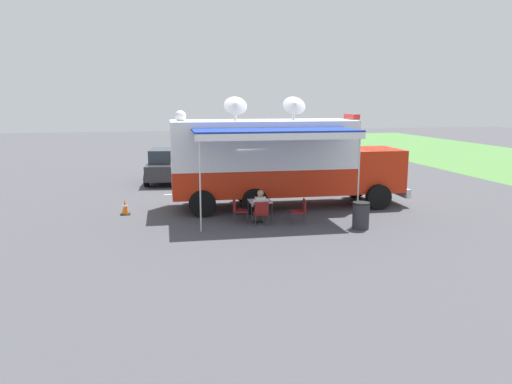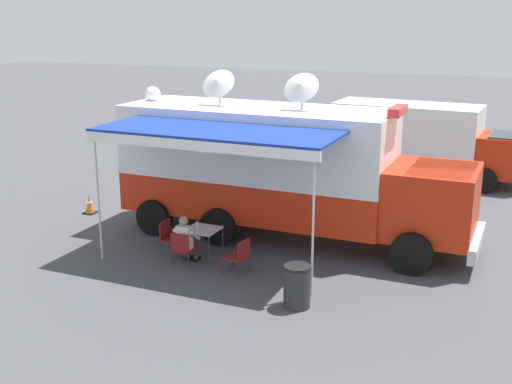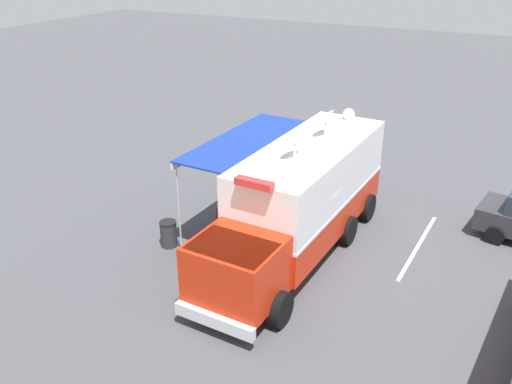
{
  "view_description": "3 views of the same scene",
  "coord_description": "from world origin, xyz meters",
  "px_view_note": "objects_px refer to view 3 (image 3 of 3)",
  "views": [
    {
      "loc": [
        19.25,
        -4.63,
        4.33
      ],
      "look_at": [
        2.26,
        -0.78,
        1.07
      ],
      "focal_mm": 35.0,
      "sensor_mm": 36.0,
      "label": 1
    },
    {
      "loc": [
        15.89,
        6.11,
        5.91
      ],
      "look_at": [
        1.7,
        0.63,
        1.68
      ],
      "focal_mm": 45.5,
      "sensor_mm": 36.0,
      "label": 2
    },
    {
      "loc": [
        -5.89,
        15.29,
        9.49
      ],
      "look_at": [
        1.95,
        0.11,
        1.49
      ],
      "focal_mm": 38.14,
      "sensor_mm": 36.0,
      "label": 3
    }
  ],
  "objects_px": {
    "seated_responder": "(247,199)",
    "trash_bin": "(169,234)",
    "command_truck": "(299,198)",
    "water_bottle": "(257,198)",
    "folding_chair_spare_by_truck": "(224,218)",
    "folding_chair_beside_table": "(266,198)",
    "folding_chair_at_table": "(242,201)",
    "folding_table": "(260,204)",
    "traffic_cone": "(353,177)"
  },
  "relations": [
    {
      "from": "command_truck",
      "to": "folding_chair_at_table",
      "type": "distance_m",
      "value": 3.58
    },
    {
      "from": "folding_chair_beside_table",
      "to": "folding_chair_spare_by_truck",
      "type": "relative_size",
      "value": 1.0
    },
    {
      "from": "seated_responder",
      "to": "trash_bin",
      "type": "xyz_separation_m",
      "value": [
        1.27,
        3.2,
        -0.2
      ]
    },
    {
      "from": "folding_chair_spare_by_truck",
      "to": "seated_responder",
      "type": "xyz_separation_m",
      "value": [
        -0.14,
        -1.45,
        0.14
      ]
    },
    {
      "from": "command_truck",
      "to": "folding_chair_spare_by_truck",
      "type": "height_order",
      "value": "command_truck"
    },
    {
      "from": "folding_table",
      "to": "folding_chair_beside_table",
      "type": "height_order",
      "value": "folding_chair_beside_table"
    },
    {
      "from": "water_bottle",
      "to": "folding_chair_at_table",
      "type": "height_order",
      "value": "water_bottle"
    },
    {
      "from": "water_bottle",
      "to": "trash_bin",
      "type": "xyz_separation_m",
      "value": [
        1.76,
        3.13,
        -0.38
      ]
    },
    {
      "from": "folding_chair_beside_table",
      "to": "folding_chair_spare_by_truck",
      "type": "distance_m",
      "value": 2.24
    },
    {
      "from": "folding_chair_beside_table",
      "to": "folding_chair_spare_by_truck",
      "type": "bearing_deg",
      "value": 74.58
    },
    {
      "from": "command_truck",
      "to": "folding_table",
      "type": "relative_size",
      "value": 11.51
    },
    {
      "from": "folding_table",
      "to": "seated_responder",
      "type": "bearing_deg",
      "value": -13.0
    },
    {
      "from": "folding_table",
      "to": "trash_bin",
      "type": "relative_size",
      "value": 0.91
    },
    {
      "from": "water_bottle",
      "to": "folding_chair_at_table",
      "type": "distance_m",
      "value": 0.75
    },
    {
      "from": "folding_chair_beside_table",
      "to": "traffic_cone",
      "type": "relative_size",
      "value": 1.5
    },
    {
      "from": "folding_chair_beside_table",
      "to": "trash_bin",
      "type": "bearing_deg",
      "value": 66.14
    },
    {
      "from": "folding_chair_spare_by_truck",
      "to": "trash_bin",
      "type": "height_order",
      "value": "trash_bin"
    },
    {
      "from": "command_truck",
      "to": "folding_chair_beside_table",
      "type": "bearing_deg",
      "value": -44.24
    },
    {
      "from": "seated_responder",
      "to": "folding_table",
      "type": "bearing_deg",
      "value": 167.0
    },
    {
      "from": "folding_table",
      "to": "seated_responder",
      "type": "distance_m",
      "value": 0.63
    },
    {
      "from": "traffic_cone",
      "to": "seated_responder",
      "type": "bearing_deg",
      "value": 60.28
    },
    {
      "from": "folding_chair_at_table",
      "to": "seated_responder",
      "type": "bearing_deg",
      "value": 177.62
    },
    {
      "from": "folding_table",
      "to": "folding_chair_spare_by_truck",
      "type": "relative_size",
      "value": 0.96
    },
    {
      "from": "command_truck",
      "to": "folding_table",
      "type": "height_order",
      "value": "command_truck"
    },
    {
      "from": "water_bottle",
      "to": "trash_bin",
      "type": "distance_m",
      "value": 3.61
    },
    {
      "from": "folding_table",
      "to": "folding_chair_at_table",
      "type": "xyz_separation_m",
      "value": [
        0.8,
        -0.15,
        -0.16
      ]
    },
    {
      "from": "folding_chair_at_table",
      "to": "trash_bin",
      "type": "bearing_deg",
      "value": 71.34
    },
    {
      "from": "folding_table",
      "to": "folding_chair_beside_table",
      "type": "relative_size",
      "value": 0.96
    },
    {
      "from": "seated_responder",
      "to": "command_truck",
      "type": "bearing_deg",
      "value": 151.18
    },
    {
      "from": "command_truck",
      "to": "folding_chair_spare_by_truck",
      "type": "bearing_deg",
      "value": -1.06
    },
    {
      "from": "command_truck",
      "to": "folding_chair_spare_by_truck",
      "type": "distance_m",
      "value": 3.2
    },
    {
      "from": "seated_responder",
      "to": "trash_bin",
      "type": "height_order",
      "value": "seated_responder"
    },
    {
      "from": "folding_chair_spare_by_truck",
      "to": "command_truck",
      "type": "bearing_deg",
      "value": 178.94
    },
    {
      "from": "traffic_cone",
      "to": "command_truck",
      "type": "bearing_deg",
      "value": 90.7
    },
    {
      "from": "folding_table",
      "to": "folding_chair_at_table",
      "type": "relative_size",
      "value": 0.96
    },
    {
      "from": "folding_chair_at_table",
      "to": "folding_chair_beside_table",
      "type": "relative_size",
      "value": 1.0
    },
    {
      "from": "water_bottle",
      "to": "folding_chair_spare_by_truck",
      "type": "distance_m",
      "value": 1.54
    },
    {
      "from": "folding_table",
      "to": "water_bottle",
      "type": "distance_m",
      "value": 0.22
    },
    {
      "from": "folding_chair_at_table",
      "to": "command_truck",
      "type": "bearing_deg",
      "value": 152.65
    },
    {
      "from": "folding_chair_beside_table",
      "to": "seated_responder",
      "type": "height_order",
      "value": "seated_responder"
    },
    {
      "from": "water_bottle",
      "to": "folding_chair_spare_by_truck",
      "type": "relative_size",
      "value": 0.26
    },
    {
      "from": "trash_bin",
      "to": "folding_chair_at_table",
      "type": "bearing_deg",
      "value": -108.66
    },
    {
      "from": "folding_chair_at_table",
      "to": "folding_table",
      "type": "bearing_deg",
      "value": 169.46
    },
    {
      "from": "folding_table",
      "to": "traffic_cone",
      "type": "relative_size",
      "value": 1.44
    },
    {
      "from": "folding_chair_at_table",
      "to": "folding_chair_beside_table",
      "type": "distance_m",
      "value": 0.95
    },
    {
      "from": "traffic_cone",
      "to": "folding_chair_at_table",
      "type": "bearing_deg",
      "value": 58.51
    },
    {
      "from": "folding_table",
      "to": "traffic_cone",
      "type": "bearing_deg",
      "value": -113.09
    },
    {
      "from": "seated_responder",
      "to": "trash_bin",
      "type": "bearing_deg",
      "value": 68.33
    },
    {
      "from": "water_bottle",
      "to": "folding_chair_at_table",
      "type": "relative_size",
      "value": 0.26
    },
    {
      "from": "command_truck",
      "to": "water_bottle",
      "type": "relative_size",
      "value": 42.78
    }
  ]
}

